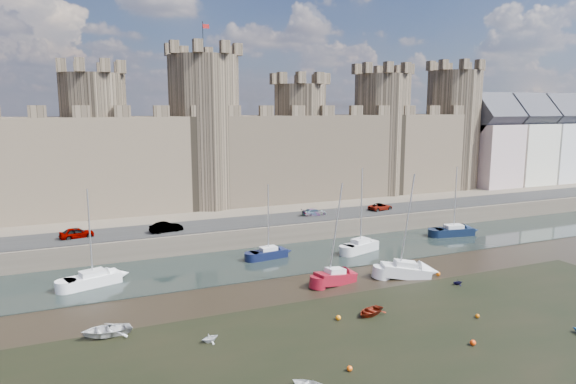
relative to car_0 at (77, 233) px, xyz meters
The scene contains 25 objects.
ground 38.16m from the car_0, 62.81° to the right, with size 160.00×160.00×0.00m, color black.
water_channel 20.20m from the car_0, 29.50° to the right, with size 160.00×12.00×0.08m, color black.
quay 31.47m from the car_0, 56.42° to the left, with size 160.00×60.00×2.50m, color #4C443A.
road 17.39m from the car_0, ahead, with size 160.00×7.00×0.10m, color black.
castle 23.53m from the car_0, 40.26° to the left, with size 108.50×11.00×29.00m.
townhouses 90.01m from the car_0, ahead, with size 35.50×9.05×18.13m.
car_0 is the anchor object (origin of this frame).
car_1 10.35m from the car_0, ahead, with size 1.40×4.00×1.32m, color gray.
car_2 31.49m from the car_0, ahead, with size 1.50×3.68×1.07m, color gray.
car_3 42.31m from the car_0, ahead, with size 1.82×3.94×1.10m, color gray.
sailboat_0 11.11m from the car_0, 83.65° to the right, with size 5.66×3.53×9.88m.
sailboat_1 22.86m from the car_0, 23.10° to the right, with size 4.61×2.23×8.89m.
sailboat_2 34.27m from the car_0, 18.43° to the right, with size 5.21×3.25×10.50m.
sailboat_3 49.55m from the car_0, 10.32° to the right, with size 5.80×3.03×9.69m.
sailboat_4 31.23m from the car_0, 39.36° to the right, with size 4.73×2.61×10.46m.
sailboat_5 38.21m from the car_0, 33.18° to the right, with size 5.52×3.55×11.10m.
dinghy_3 29.22m from the car_0, 72.19° to the right, with size 1.16×0.71×1.35m, color silver.
dinghy_4 36.40m from the car_0, 50.43° to the right, with size 2.08×0.60×2.91m, color maroon.
dinghy_6 23.63m from the car_0, 85.99° to the right, with size 2.77×0.80×3.87m, color silver.
dinghy_7 43.42m from the car_0, 35.22° to the right, with size 0.96×0.58×1.11m, color black.
buoy_1 34.47m from the car_0, 54.38° to the right, with size 0.45×0.45×0.45m, color orange.
buoy_2 45.24m from the car_0, 52.96° to the right, with size 0.45×0.45×0.45m, color #F73D0B.
buoy_3 41.75m from the car_0, 31.76° to the right, with size 0.47×0.47×0.47m, color #FF670B.
buoy_4 39.52m from the car_0, 65.03° to the right, with size 0.41×0.41×0.41m, color #FF5A0B.
buoy_5 44.95m from the car_0, 45.87° to the right, with size 0.37×0.37×0.37m, color #D96409.
Camera 1 is at (-17.43, -30.33, 17.99)m, focal length 32.00 mm.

